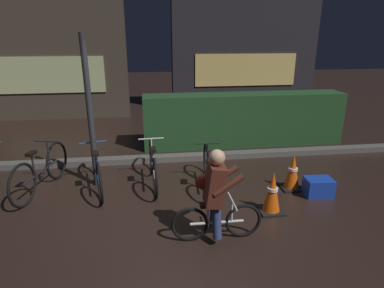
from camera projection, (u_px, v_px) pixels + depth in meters
name	position (u px, v px, depth m)	size (l,w,h in m)	color
ground_plane	(184.00, 214.00, 4.82)	(40.00, 40.00, 0.00)	black
sidewalk_curb	(173.00, 158.00, 6.86)	(12.00, 0.24, 0.12)	#56544F
hedge_row	(244.00, 119.00, 7.75)	(4.80, 0.70, 1.24)	#214723
storefront_left	(48.00, 38.00, 9.69)	(4.57, 0.54, 4.97)	#42382D
storefront_right	(245.00, 50.00, 11.29)	(5.14, 0.54, 4.14)	#262328
street_post	(90.00, 114.00, 5.34)	(0.10, 0.10, 2.59)	#2D2D33
parked_bike_left_mid	(41.00, 171.00, 5.44)	(0.53, 1.72, 0.81)	black
parked_bike_center_left	(96.00, 170.00, 5.49)	(0.51, 1.66, 0.78)	black
parked_bike_center_right	(153.00, 166.00, 5.69)	(0.46, 1.69, 0.78)	black
parked_bike_right_mid	(209.00, 169.00, 5.58)	(0.46, 1.59, 0.73)	black
traffic_cone_near	(272.00, 193.00, 4.79)	(0.36, 0.36, 0.66)	black
traffic_cone_far	(293.00, 172.00, 5.53)	(0.36, 0.36, 0.64)	black
blue_crate	(318.00, 187.00, 5.34)	(0.44, 0.32, 0.30)	#193DB7
cyclist	(215.00, 195.00, 4.06)	(1.19, 0.51, 1.25)	black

